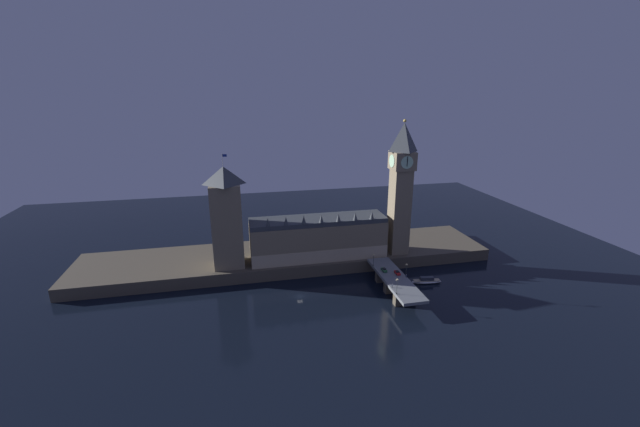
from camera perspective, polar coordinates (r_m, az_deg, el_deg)
ground_plane at (r=185.09m, az=-2.95°, el=-11.97°), size 400.00×400.00×0.00m
embankment at (r=218.31m, az=-4.66°, el=-6.32°), size 220.00×42.00×6.29m
parliament_hall at (r=206.81m, az=-0.28°, el=-3.49°), size 70.87×18.59×25.67m
clock_tower at (r=209.02m, az=11.68°, el=4.07°), size 11.78×11.89×71.13m
victoria_tower at (r=197.32m, az=-13.42°, el=-0.50°), size 14.90×14.90×56.50m
bridge at (r=189.74m, az=10.81°, el=-9.76°), size 11.47×46.00×7.40m
car_northbound_lead at (r=193.76m, az=9.30°, el=-8.09°), size 2.02×4.17×1.46m
car_southbound_trail at (r=192.00m, az=11.19°, el=-8.44°), size 1.96×4.09×1.50m
pedestrian_near_rail at (r=179.24m, az=10.46°, el=-10.28°), size 0.38×0.38×1.75m
pedestrian_mid_walk at (r=189.13m, az=12.45°, el=-8.86°), size 0.38×0.38×1.77m
street_lamp_near at (r=172.68m, az=11.15°, el=-10.09°), size 1.34×0.60×7.28m
street_lamp_mid at (r=189.03m, az=12.46°, el=-7.81°), size 1.34×0.60×6.57m
street_lamp_far at (r=197.51m, az=7.79°, el=-6.48°), size 1.34×0.60×6.27m
boat_downstream at (r=202.98m, az=15.25°, el=-9.43°), size 15.03×5.47×3.28m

